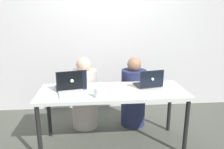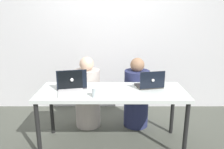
{
  "view_description": "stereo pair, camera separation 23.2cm",
  "coord_description": "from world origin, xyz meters",
  "px_view_note": "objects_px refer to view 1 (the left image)",
  "views": [
    {
      "loc": [
        -0.23,
        -2.48,
        1.62
      ],
      "look_at": [
        0.0,
        0.07,
        0.92
      ],
      "focal_mm": 35.0,
      "sensor_mm": 36.0,
      "label": 1
    },
    {
      "loc": [
        -0.0,
        -2.49,
        1.62
      ],
      "look_at": [
        0.0,
        0.07,
        0.92
      ],
      "focal_mm": 35.0,
      "sensor_mm": 36.0,
      "label": 2
    }
  ],
  "objects_px": {
    "laptop_front_left": "(71,89)",
    "laptop_back_right": "(149,83)",
    "water_glass_left": "(97,94)",
    "person_on_left": "(85,97)",
    "person_on_right": "(133,96)",
    "laptop_back_left": "(71,85)"
  },
  "relations": [
    {
      "from": "water_glass_left",
      "to": "laptop_front_left",
      "type": "bearing_deg",
      "value": 153.26
    },
    {
      "from": "person_on_left",
      "to": "laptop_back_right",
      "type": "relative_size",
      "value": 2.93
    },
    {
      "from": "laptop_front_left",
      "to": "water_glass_left",
      "type": "bearing_deg",
      "value": -38.83
    },
    {
      "from": "person_on_right",
      "to": "laptop_back_right",
      "type": "bearing_deg",
      "value": 97.18
    },
    {
      "from": "laptop_front_left",
      "to": "person_on_right",
      "type": "bearing_deg",
      "value": 22.55
    },
    {
      "from": "water_glass_left",
      "to": "person_on_right",
      "type": "bearing_deg",
      "value": 53.33
    },
    {
      "from": "laptop_back_left",
      "to": "laptop_back_right",
      "type": "height_order",
      "value": "laptop_back_left"
    },
    {
      "from": "laptop_front_left",
      "to": "water_glass_left",
      "type": "relative_size",
      "value": 3.28
    },
    {
      "from": "laptop_back_right",
      "to": "laptop_back_left",
      "type": "bearing_deg",
      "value": -11.76
    },
    {
      "from": "laptop_back_left",
      "to": "water_glass_left",
      "type": "height_order",
      "value": "laptop_back_left"
    },
    {
      "from": "person_on_right",
      "to": "laptop_front_left",
      "type": "bearing_deg",
      "value": 26.27
    },
    {
      "from": "laptop_front_left",
      "to": "laptop_back_right",
      "type": "bearing_deg",
      "value": -2.06
    },
    {
      "from": "person_on_left",
      "to": "water_glass_left",
      "type": "relative_size",
      "value": 10.21
    },
    {
      "from": "laptop_back_right",
      "to": "laptop_front_left",
      "type": "relative_size",
      "value": 1.06
    },
    {
      "from": "laptop_back_left",
      "to": "laptop_back_right",
      "type": "relative_size",
      "value": 1.14
    },
    {
      "from": "person_on_left",
      "to": "person_on_right",
      "type": "xyz_separation_m",
      "value": [
        0.72,
        0.0,
        -0.01
      ]
    },
    {
      "from": "laptop_back_left",
      "to": "laptop_back_right",
      "type": "bearing_deg",
      "value": 167.36
    },
    {
      "from": "person_on_left",
      "to": "laptop_back_right",
      "type": "xyz_separation_m",
      "value": [
        0.83,
        -0.41,
        0.32
      ]
    },
    {
      "from": "person_on_left",
      "to": "laptop_back_right",
      "type": "height_order",
      "value": "person_on_left"
    },
    {
      "from": "laptop_back_right",
      "to": "person_on_right",
      "type": "bearing_deg",
      "value": -86.47
    },
    {
      "from": "person_on_right",
      "to": "water_glass_left",
      "type": "bearing_deg",
      "value": 44.97
    },
    {
      "from": "laptop_front_left",
      "to": "water_glass_left",
      "type": "distance_m",
      "value": 0.33
    }
  ]
}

